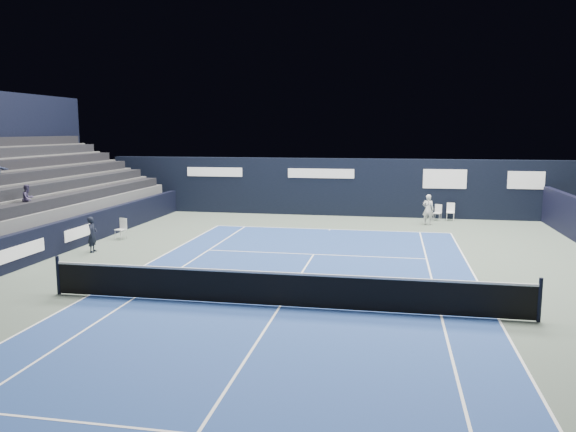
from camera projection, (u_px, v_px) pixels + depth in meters
name	position (u px, v px, depth m)	size (l,w,h in m)	color
ground	(293.00, 286.00, 16.71)	(48.00, 48.00, 0.00)	#4B594F
court_surface	(280.00, 307.00, 14.76)	(10.97, 23.77, 0.01)	navy
folding_chair_back_a	(438.00, 210.00, 28.91)	(0.47, 0.49, 0.83)	silver
folding_chair_back_b	(451.00, 210.00, 28.93)	(0.45, 0.44, 0.91)	white
line_judge_chair	(122.00, 227.00, 23.98)	(0.48, 0.47, 0.89)	silver
line_judge	(92.00, 234.00, 21.34)	(0.50, 0.33, 1.36)	black
court_markings	(280.00, 306.00, 14.76)	(11.03, 23.83, 0.00)	white
tennis_net	(280.00, 288.00, 14.69)	(12.90, 0.10, 1.10)	black
back_sponsor_wall	(340.00, 187.00, 30.56)	(26.00, 0.63, 3.10)	black
side_barrier_left	(75.00, 232.00, 22.20)	(0.33, 22.00, 1.20)	black
spectator_stand	(5.00, 194.00, 23.67)	(6.00, 18.00, 6.40)	#4C4D4F
tennis_player	(428.00, 210.00, 27.53)	(0.62, 0.85, 1.51)	silver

